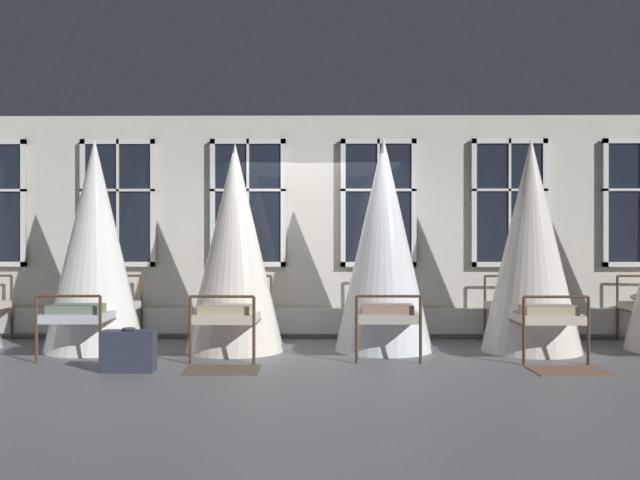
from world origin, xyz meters
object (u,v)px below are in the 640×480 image
at_px(cot_second, 95,247).
at_px(cot_fourth, 383,246).
at_px(cot_fifth, 531,247).
at_px(suitcase_dark, 129,351).
at_px(cot_third, 235,250).

distance_m(cot_second, cot_fourth, 3.68).
bearing_deg(cot_fifth, suitcase_dark, 106.40).
bearing_deg(cot_fourth, cot_fifth, -90.75).
height_order(cot_second, cot_fourth, cot_fourth).
bearing_deg(cot_third, suitcase_dark, 147.03).
height_order(cot_second, suitcase_dark, cot_second).
distance_m(cot_fourth, cot_fifth, 1.85).
bearing_deg(cot_fifth, cot_fourth, 87.98).
relative_size(cot_second, cot_fifth, 1.00).
distance_m(cot_third, cot_fifth, 3.74).
bearing_deg(cot_fourth, cot_second, 91.52).
xyz_separation_m(cot_second, cot_fifth, (5.53, -0.04, -0.00)).
bearing_deg(suitcase_dark, cot_fifth, 17.36).
bearing_deg(cot_fifth, cot_third, 89.84).
relative_size(cot_fourth, suitcase_dark, 4.83).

